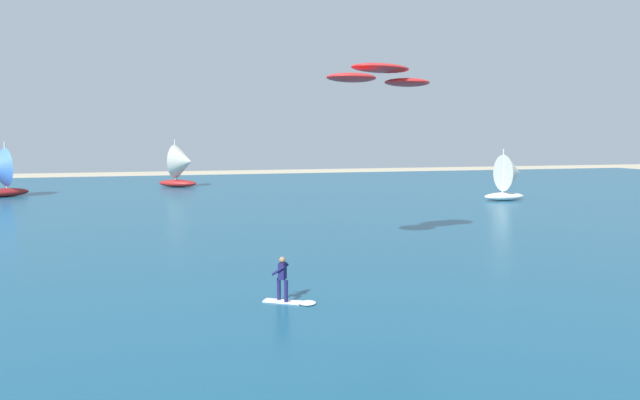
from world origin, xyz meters
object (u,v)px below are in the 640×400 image
at_px(kitesurfer, 287,286).
at_px(sailboat_near_shore, 510,177).
at_px(sailboat_mid_right, 182,165).
at_px(kite, 380,75).

height_order(kitesurfer, sailboat_near_shore, sailboat_near_shore).
relative_size(sailboat_mid_right, sailboat_near_shore, 1.17).
bearing_deg(sailboat_mid_right, kite, -80.45).
bearing_deg(sailboat_near_shore, sailboat_mid_right, 140.13).
bearing_deg(kitesurfer, kite, 51.24).
xyz_separation_m(kitesurfer, sailboat_near_shore, (28.07, 29.04, 1.61)).
distance_m(kitesurfer, kite, 13.92).
xyz_separation_m(kite, sailboat_mid_right, (-7.46, 44.35, -6.50)).
distance_m(kitesurfer, sailboat_near_shore, 40.42).
distance_m(kite, sailboat_near_shore, 30.22).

